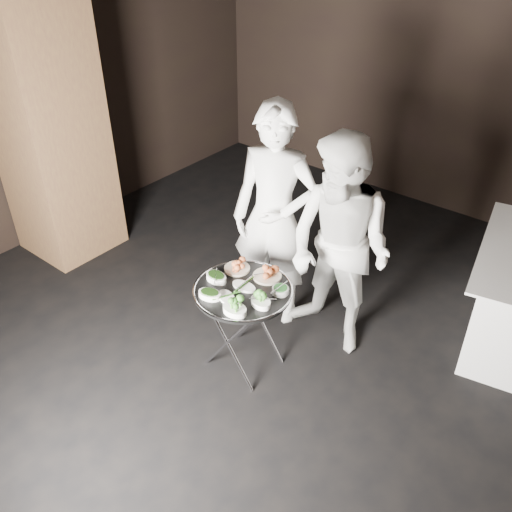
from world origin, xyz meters
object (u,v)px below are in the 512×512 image
Objects in this scene: waiter_left at (274,219)px; tray_stand at (244,324)px; waiter_right at (340,249)px; serving_tray at (243,290)px.

tray_stand is at bearing -90.24° from waiter_left.
waiter_right is at bearing -16.11° from waiter_left.
serving_tray is at bearing -90.24° from waiter_left.
waiter_left reaches higher than serving_tray.
tray_stand is at bearing -112.16° from waiter_right.
waiter_left reaches higher than tray_stand.
tray_stand is 0.99× the size of serving_tray.
serving_tray is 0.80m from waiter_right.
waiter_left is (-0.22, 0.66, 0.54)m from tray_stand.
waiter_left is (-0.22, 0.66, 0.22)m from serving_tray.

